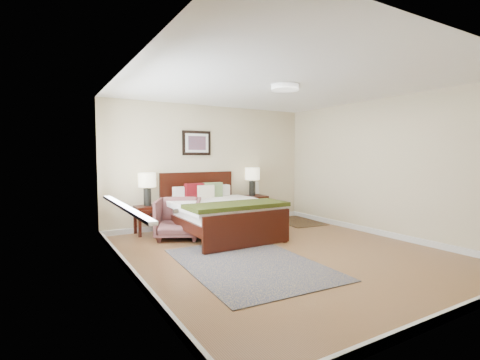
{
  "coord_description": "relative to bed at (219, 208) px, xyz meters",
  "views": [
    {
      "loc": [
        -3.19,
        -4.12,
        1.46
      ],
      "look_at": [
        -0.21,
        0.95,
        1.05
      ],
      "focal_mm": 26.0,
      "sensor_mm": 36.0,
      "label": 1
    }
  ],
  "objects": [
    {
      "name": "left_wall",
      "position": [
        -1.91,
        -1.49,
        0.74
      ],
      "size": [
        0.04,
        5.0,
        2.5
      ],
      "primitive_type": "cube",
      "color": "#C9BC92",
      "rests_on": "ground"
    },
    {
      "name": "lamp_left",
      "position": [
        -1.08,
        0.78,
        0.44
      ],
      "size": [
        0.32,
        0.32,
        0.61
      ],
      "color": "black",
      "rests_on": "nightstand_left"
    },
    {
      "name": "front_wall",
      "position": [
        0.34,
        -3.99,
        0.74
      ],
      "size": [
        4.5,
        0.04,
        2.5
      ],
      "primitive_type": "cube",
      "color": "#C9BC92",
      "rests_on": "ground"
    },
    {
      "name": "right_wall",
      "position": [
        2.59,
        -1.49,
        0.74
      ],
      "size": [
        0.04,
        5.0,
        2.5
      ],
      "primitive_type": "cube",
      "color": "#C9BC92",
      "rests_on": "ground"
    },
    {
      "name": "ceil_fixture",
      "position": [
        0.34,
        -1.49,
        1.95
      ],
      "size": [
        0.44,
        0.44,
        0.08
      ],
      "color": "white",
      "rests_on": "ceiling"
    },
    {
      "name": "floor",
      "position": [
        0.34,
        -1.49,
        -0.51
      ],
      "size": [
        5.0,
        5.0,
        0.0
      ],
      "primitive_type": "plane",
      "color": "brown",
      "rests_on": "ground"
    },
    {
      "name": "rug_navy",
      "position": [
        2.12,
        0.31,
        -0.51
      ],
      "size": [
        0.94,
        1.3,
        0.01
      ],
      "primitive_type": "cube",
      "rotation": [
        0.0,
        0.0,
        -0.11
      ],
      "color": "black",
      "rests_on": "ground"
    },
    {
      "name": "back_wall",
      "position": [
        0.34,
        1.01,
        0.74
      ],
      "size": [
        4.5,
        0.04,
        2.5
      ],
      "primitive_type": "cube",
      "color": "#C9BC92",
      "rests_on": "ground"
    },
    {
      "name": "rug_persian",
      "position": [
        -0.41,
        -1.71,
        -0.51
      ],
      "size": [
        1.79,
        2.44,
        0.01
      ],
      "primitive_type": "cube",
      "rotation": [
        0.0,
        0.0,
        -0.05
      ],
      "color": "#0C173F",
      "rests_on": "ground"
    },
    {
      "name": "ceiling",
      "position": [
        0.34,
        -1.49,
        1.99
      ],
      "size": [
        4.5,
        5.0,
        0.02
      ],
      "primitive_type": "cube",
      "color": "white",
      "rests_on": "back_wall"
    },
    {
      "name": "window",
      "position": [
        -1.86,
        -0.79,
        0.87
      ],
      "size": [
        0.11,
        2.72,
        1.32
      ],
      "color": "silver",
      "rests_on": "left_wall"
    },
    {
      "name": "lamp_right",
      "position": [
        1.22,
        0.78,
        0.5
      ],
      "size": [
        0.32,
        0.32,
        0.61
      ],
      "color": "black",
      "rests_on": "nightstand_right"
    },
    {
      "name": "nightstand_left",
      "position": [
        -1.08,
        0.76,
        -0.1
      ],
      "size": [
        0.45,
        0.4,
        0.53
      ],
      "color": "black",
      "rests_on": "ground"
    },
    {
      "name": "door",
      "position": [
        -1.89,
        -3.24,
        0.56
      ],
      "size": [
        0.06,
        1.0,
        2.18
      ],
      "color": "silver",
      "rests_on": "ground"
    },
    {
      "name": "bed",
      "position": [
        0.0,
        0.0,
        0.0
      ],
      "size": [
        1.7,
        2.05,
        1.11
      ],
      "color": "black",
      "rests_on": "ground"
    },
    {
      "name": "wall_art",
      "position": [
        0.0,
        0.98,
        1.21
      ],
      "size": [
        0.62,
        0.05,
        0.5
      ],
      "color": "black",
      "rests_on": "back_wall"
    },
    {
      "name": "armchair",
      "position": [
        -0.7,
        0.18,
        -0.15
      ],
      "size": [
        1.04,
        1.05,
        0.71
      ],
      "primitive_type": "imported",
      "rotation": [
        0.0,
        0.0,
        -0.47
      ],
      "color": "brown",
      "rests_on": "ground"
    },
    {
      "name": "nightstand_right",
      "position": [
        1.22,
        0.77,
        -0.15
      ],
      "size": [
        0.59,
        0.44,
        0.58
      ],
      "color": "black",
      "rests_on": "ground"
    }
  ]
}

